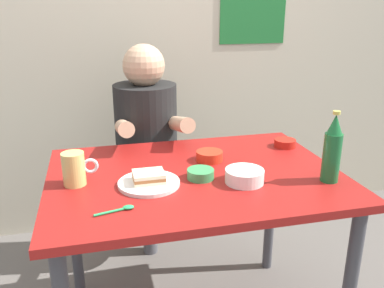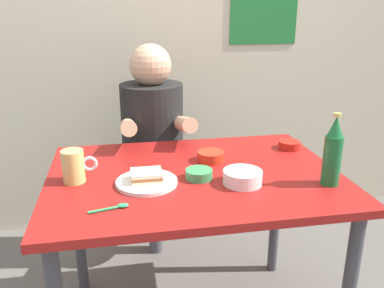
{
  "view_description": "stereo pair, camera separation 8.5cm",
  "coord_description": "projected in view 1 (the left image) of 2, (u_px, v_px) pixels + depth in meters",
  "views": [
    {
      "loc": [
        -0.35,
        -1.38,
        1.35
      ],
      "look_at": [
        0.0,
        0.05,
        0.84
      ],
      "focal_mm": 37.99,
      "sensor_mm": 36.0,
      "label": 1
    },
    {
      "loc": [
        -0.27,
        -1.4,
        1.35
      ],
      "look_at": [
        0.0,
        0.05,
        0.84
      ],
      "focal_mm": 37.99,
      "sensor_mm": 36.0,
      "label": 2
    }
  ],
  "objects": [
    {
      "name": "dining_table",
      "position": [
        195.0,
        195.0,
        1.58
      ],
      "size": [
        1.1,
        0.8,
        0.74
      ],
      "color": "maroon",
      "rests_on": "ground"
    },
    {
      "name": "plate_orange",
      "position": [
        149.0,
        183.0,
        1.44
      ],
      "size": [
        0.22,
        0.22,
        0.01
      ],
      "primitive_type": "cylinder",
      "color": "silver",
      "rests_on": "dining_table"
    },
    {
      "name": "beer_bottle",
      "position": [
        332.0,
        150.0,
        1.44
      ],
      "size": [
        0.06,
        0.06,
        0.26
      ],
      "color": "#19602D",
      "rests_on": "dining_table"
    },
    {
      "name": "spoon",
      "position": [
        121.0,
        209.0,
        1.26
      ],
      "size": [
        0.13,
        0.04,
        0.01
      ],
      "color": "#26A559",
      "rests_on": "dining_table"
    },
    {
      "name": "sauce_bowl_chili",
      "position": [
        209.0,
        155.0,
        1.67
      ],
      "size": [
        0.11,
        0.11,
        0.04
      ],
      "color": "red",
      "rests_on": "dining_table"
    },
    {
      "name": "wall_back",
      "position": [
        151.0,
        13.0,
        2.33
      ],
      "size": [
        4.4,
        0.09,
        2.6
      ],
      "color": "#BCB299",
      "rests_on": "ground"
    },
    {
      "name": "person_seated",
      "position": [
        146.0,
        124.0,
        2.09
      ],
      "size": [
        0.33,
        0.56,
        0.72
      ],
      "color": "black",
      "rests_on": "stool"
    },
    {
      "name": "rice_bowl_white",
      "position": [
        245.0,
        175.0,
        1.46
      ],
      "size": [
        0.14,
        0.14,
        0.05
      ],
      "color": "silver",
      "rests_on": "dining_table"
    },
    {
      "name": "beer_mug",
      "position": [
        75.0,
        168.0,
        1.43
      ],
      "size": [
        0.13,
        0.08,
        0.12
      ],
      "color": "#D1BC66",
      "rests_on": "dining_table"
    },
    {
      "name": "dip_bowl_green",
      "position": [
        201.0,
        173.0,
        1.49
      ],
      "size": [
        0.1,
        0.1,
        0.03
      ],
      "color": "#388C4C",
      "rests_on": "dining_table"
    },
    {
      "name": "sandwich",
      "position": [
        149.0,
        177.0,
        1.43
      ],
      "size": [
        0.11,
        0.09,
        0.04
      ],
      "color": "beige",
      "rests_on": "plate_orange"
    },
    {
      "name": "stool",
      "position": [
        149.0,
        197.0,
        2.23
      ],
      "size": [
        0.34,
        0.34,
        0.45
      ],
      "color": "#4C4C51",
      "rests_on": "ground"
    },
    {
      "name": "sambal_bowl_red",
      "position": [
        285.0,
        143.0,
        1.83
      ],
      "size": [
        0.1,
        0.1,
        0.03
      ],
      "color": "#B21E14",
      "rests_on": "dining_table"
    }
  ]
}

